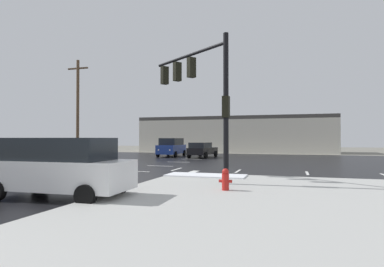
% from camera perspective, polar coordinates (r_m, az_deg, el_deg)
% --- Properties ---
extents(ground_plane, '(120.00, 120.00, 0.00)m').
position_cam_1_polar(ground_plane, '(21.84, -7.71, -6.19)').
color(ground_plane, slate).
extents(road_asphalt, '(44.00, 44.00, 0.02)m').
position_cam_1_polar(road_asphalt, '(21.84, -7.71, -6.16)').
color(road_asphalt, black).
rests_on(road_asphalt, ground_plane).
extents(snow_strip_curbside, '(4.00, 1.60, 0.06)m').
position_cam_1_polar(snow_strip_curbside, '(16.38, 2.46, -7.39)').
color(snow_strip_curbside, white).
rests_on(snow_strip_curbside, sidewalk_corner).
extents(lane_markings, '(36.15, 36.15, 0.01)m').
position_cam_1_polar(lane_markings, '(20.10, -6.22, -6.59)').
color(lane_markings, silver).
rests_on(lane_markings, road_asphalt).
extents(traffic_signal_mast, '(4.51, 3.42, 6.30)m').
position_cam_1_polar(traffic_signal_mast, '(15.02, 1.45, 8.51)').
color(traffic_signal_mast, black).
rests_on(traffic_signal_mast, sidewalk_corner).
extents(fire_hydrant, '(0.48, 0.26, 0.79)m').
position_cam_1_polar(fire_hydrant, '(11.93, 5.93, -8.06)').
color(fire_hydrant, red).
rests_on(fire_hydrant, sidewalk_corner).
extents(strip_building_background, '(27.83, 8.00, 5.17)m').
position_cam_1_polar(strip_building_background, '(48.69, 7.68, -0.20)').
color(strip_building_background, beige).
rests_on(strip_building_background, ground_plane).
extents(suv_blue, '(2.30, 4.89, 2.03)m').
position_cam_1_polar(suv_blue, '(35.72, -3.64, -2.37)').
color(suv_blue, navy).
rests_on(suv_blue, road_asphalt).
extents(sedan_black, '(2.40, 4.67, 1.58)m').
position_cam_1_polar(sedan_black, '(33.76, 1.81, -2.86)').
color(sedan_black, black).
rests_on(sedan_black, road_asphalt).
extents(suv_white, '(4.89, 2.29, 2.03)m').
position_cam_1_polar(suv_white, '(11.77, -22.33, -5.39)').
color(suv_white, white).
rests_on(suv_white, road_asphalt).
extents(suv_grey, '(4.95, 2.48, 2.03)m').
position_cam_1_polar(suv_grey, '(34.17, -22.11, -2.38)').
color(suv_grey, slate).
rests_on(suv_grey, road_asphalt).
extents(utility_pole_far, '(2.20, 0.28, 9.58)m').
position_cam_1_polar(utility_pole_far, '(33.03, -19.54, 4.36)').
color(utility_pole_far, brown).
rests_on(utility_pole_far, ground_plane).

